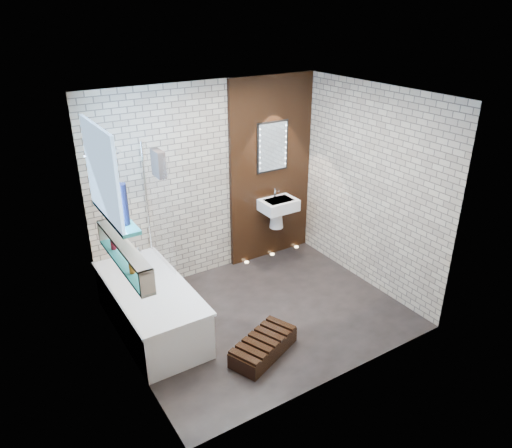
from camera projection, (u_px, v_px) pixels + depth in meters
ground at (263, 314)px, 5.85m from camera, size 3.20×3.20×0.00m
room_shell at (263, 216)px, 5.31m from camera, size 3.24×3.20×2.60m
walnut_panel at (271, 171)px, 6.74m from camera, size 1.30×0.06×2.60m
clerestory_window at (105, 182)px, 4.56m from camera, size 0.18×1.00×0.94m
display_niche at (124, 254)px, 4.72m from camera, size 0.14×1.30×0.26m
bathtub at (151, 307)px, 5.48m from camera, size 0.79×1.74×0.70m
bath_screen at (158, 208)px, 5.58m from camera, size 0.01×0.78×1.40m
towel at (158, 164)px, 5.24m from camera, size 0.09×0.23×0.30m
shower_head at (112, 152)px, 5.11m from camera, size 0.18×0.18×0.02m
washbasin at (278, 209)px, 6.81m from camera, size 0.50×0.36×0.58m
led_mirror at (273, 147)px, 6.56m from camera, size 0.50×0.02×0.70m
walnut_step at (263, 347)px, 5.16m from camera, size 0.87×0.63×0.18m
niche_bottles at (121, 254)px, 4.81m from camera, size 0.06×0.63×0.14m
sill_vases at (123, 204)px, 4.45m from camera, size 0.10×0.10×0.40m
floor_uplights at (272, 254)px, 7.23m from camera, size 0.96×0.06×0.01m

